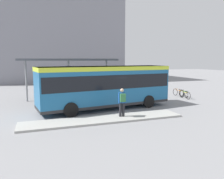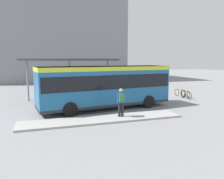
# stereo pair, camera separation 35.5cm
# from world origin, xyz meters

# --- Properties ---
(ground_plane) EXTENTS (120.00, 120.00, 0.00)m
(ground_plane) POSITION_xyz_m (0.00, 0.00, 0.00)
(ground_plane) COLOR gray
(curb_island) EXTENTS (10.11, 1.80, 0.12)m
(curb_island) POSITION_xyz_m (-1.10, -3.14, 0.06)
(curb_island) COLOR #9E9E99
(curb_island) RESTS_ON ground_plane
(city_bus) EXTENTS (10.39, 3.95, 3.25)m
(city_bus) POSITION_xyz_m (0.01, 0.00, 1.89)
(city_bus) COLOR #1E6093
(city_bus) RESTS_ON ground_plane
(pedestrian_waiting) EXTENTS (0.47, 0.50, 1.81)m
(pedestrian_waiting) POSITION_xyz_m (0.11, -3.07, 1.16)
(pedestrian_waiting) COLOR #232328
(pedestrian_waiting) RESTS_ON curb_island
(bicycle_yellow) EXTENTS (0.48, 1.71, 0.74)m
(bicycle_yellow) POSITION_xyz_m (8.65, 1.74, 0.37)
(bicycle_yellow) COLOR black
(bicycle_yellow) RESTS_ON ground_plane
(bicycle_green) EXTENTS (0.48, 1.64, 0.71)m
(bicycle_green) POSITION_xyz_m (9.06, 2.44, 0.36)
(bicycle_green) COLOR black
(bicycle_green) RESTS_ON ground_plane
(bicycle_orange) EXTENTS (0.48, 1.75, 0.75)m
(bicycle_orange) POSITION_xyz_m (8.90, 3.14, 0.38)
(bicycle_orange) COLOR black
(bicycle_orange) RESTS_ON ground_plane
(station_shelter) EXTENTS (8.90, 3.28, 3.84)m
(station_shelter) POSITION_xyz_m (-2.05, 5.18, 3.66)
(station_shelter) COLOR #4C515B
(station_shelter) RESTS_ON ground_plane
(station_building) EXTENTS (23.60, 13.20, 18.57)m
(station_building) POSITION_xyz_m (-1.86, 26.69, 9.29)
(station_building) COLOR gray
(station_building) RESTS_ON ground_plane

